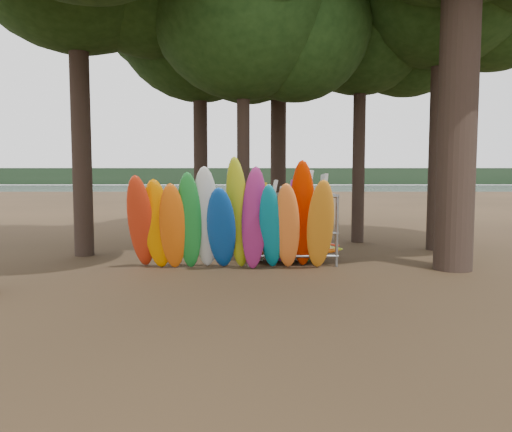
{
  "coord_description": "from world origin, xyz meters",
  "views": [
    {
      "loc": [
        -0.64,
        -12.77,
        2.61
      ],
      "look_at": [
        -0.6,
        1.5,
        1.4
      ],
      "focal_mm": 35.0,
      "sensor_mm": 36.0,
      "label": 1
    }
  ],
  "objects": [
    {
      "name": "kayak_row",
      "position": [
        -1.32,
        0.47,
        1.3
      ],
      "size": [
        5.57,
        2.05,
        3.2
      ],
      "color": "red",
      "rests_on": "ground"
    },
    {
      "name": "oak_1",
      "position": [
        -2.67,
        6.12,
        8.44
      ],
      "size": [
        7.33,
        7.33,
        11.65
      ],
      "color": "black",
      "rests_on": "ground"
    },
    {
      "name": "oak_3",
      "position": [
        3.31,
        6.19,
        8.9
      ],
      "size": [
        7.72,
        7.72,
        12.28
      ],
      "color": "black",
      "rests_on": "ground"
    },
    {
      "name": "storage_rack",
      "position": [
        0.44,
        1.86,
        0.95
      ],
      "size": [
        3.09,
        1.55,
        2.86
      ],
      "color": "gray",
      "rests_on": "ground"
    },
    {
      "name": "oak_5",
      "position": [
        -1.0,
        3.24,
        7.9
      ],
      "size": [
        6.85,
        6.85,
        10.89
      ],
      "color": "black",
      "rests_on": "ground"
    },
    {
      "name": "lake",
      "position": [
        0.0,
        60.0,
        0.0
      ],
      "size": [
        160.0,
        160.0,
        0.0
      ],
      "primitive_type": "plane",
      "color": "gray",
      "rests_on": "ground"
    },
    {
      "name": "far_shore",
      "position": [
        0.0,
        110.0,
        2.0
      ],
      "size": [
        160.0,
        4.0,
        4.0
      ],
      "primitive_type": "cube",
      "color": "black",
      "rests_on": "ground"
    },
    {
      "name": "ground",
      "position": [
        0.0,
        0.0,
        0.0
      ],
      "size": [
        120.0,
        120.0,
        0.0
      ],
      "primitive_type": "plane",
      "color": "#47331E",
      "rests_on": "ground"
    }
  ]
}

